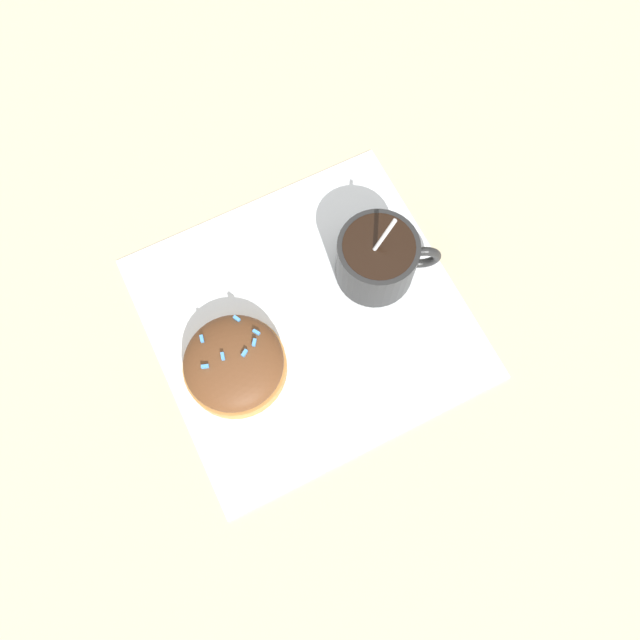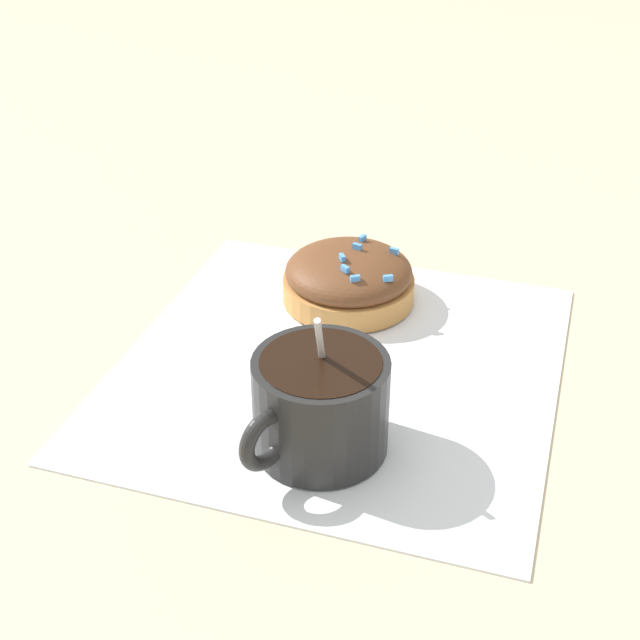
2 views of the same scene
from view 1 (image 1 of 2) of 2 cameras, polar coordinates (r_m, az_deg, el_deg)
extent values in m
plane|color=#C6B793|center=(0.64, -1.20, 0.23)|extent=(3.00, 3.00, 0.00)
cube|color=white|center=(0.64, -1.20, 0.27)|extent=(0.33, 0.32, 0.00)
cylinder|color=black|center=(0.63, 5.18, 5.54)|extent=(0.08, 0.08, 0.06)
cylinder|color=black|center=(0.61, 5.38, 6.53)|extent=(0.07, 0.07, 0.01)
torus|color=black|center=(0.63, 9.31, 5.66)|extent=(0.04, 0.03, 0.04)
ellipsoid|color=silver|center=(0.66, 6.51, 5.78)|extent=(0.03, 0.02, 0.01)
cylinder|color=silver|center=(0.61, 4.71, 6.04)|extent=(0.05, 0.01, 0.09)
cylinder|color=#C18442|center=(0.62, -7.72, -4.24)|extent=(0.10, 0.10, 0.02)
ellipsoid|color=brown|center=(0.60, -7.90, -3.88)|extent=(0.10, 0.10, 0.03)
cube|color=#4C99EA|center=(0.60, -10.75, -1.70)|extent=(0.00, 0.01, 0.00)
cube|color=#4C99EA|center=(0.60, -7.62, 0.12)|extent=(0.01, 0.01, 0.00)
cube|color=#4C99EA|center=(0.60, -6.06, -0.76)|extent=(0.01, 0.01, 0.00)
cube|color=#4C99EA|center=(0.59, -6.92, -3.02)|extent=(0.01, 0.01, 0.00)
cube|color=#4C99EA|center=(0.59, -8.88, -3.30)|extent=(0.01, 0.01, 0.00)
cube|color=#4C99EA|center=(0.59, -10.46, -4.20)|extent=(0.01, 0.01, 0.00)
cube|color=#4C99EA|center=(0.59, -6.03, -2.06)|extent=(0.01, 0.01, 0.00)
camera|label=2|loc=(0.70, 40.83, 38.76)|focal=50.00mm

